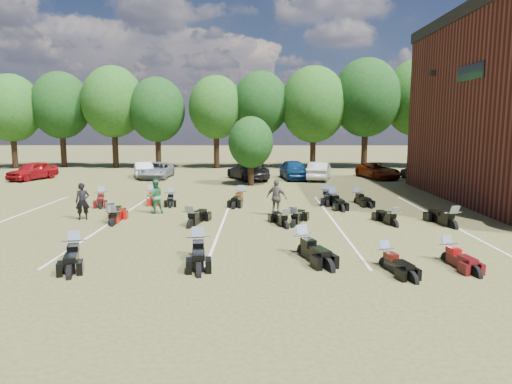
{
  "coord_description": "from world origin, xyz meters",
  "views": [
    {
      "loc": [
        -1.33,
        -17.16,
        4.32
      ],
      "look_at": [
        -1.52,
        4.0,
        1.2
      ],
      "focal_mm": 32.0,
      "sensor_mm": 36.0,
      "label": 1
    }
  ],
  "objects_px": {
    "motorcycle_3": "(198,257)",
    "person_green": "(155,197)",
    "person_black": "(83,201)",
    "motorcycle_7": "(113,225)",
    "person_grey": "(277,198)",
    "car_4": "(294,170)",
    "motorcycle_14": "(102,203)",
    "car_0": "(33,171)"
  },
  "relations": [
    {
      "from": "motorcycle_3",
      "to": "motorcycle_7",
      "type": "bearing_deg",
      "value": 124.28
    },
    {
      "from": "car_0",
      "to": "motorcycle_3",
      "type": "bearing_deg",
      "value": -33.45
    },
    {
      "from": "motorcycle_3",
      "to": "person_grey",
      "type": "bearing_deg",
      "value": 59.74
    },
    {
      "from": "car_0",
      "to": "motorcycle_7",
      "type": "bearing_deg",
      "value": -35.15
    },
    {
      "from": "person_black",
      "to": "motorcycle_3",
      "type": "relative_size",
      "value": 0.69
    },
    {
      "from": "car_4",
      "to": "person_black",
      "type": "bearing_deg",
      "value": -132.29
    },
    {
      "from": "person_green",
      "to": "motorcycle_14",
      "type": "height_order",
      "value": "person_green"
    },
    {
      "from": "person_green",
      "to": "person_grey",
      "type": "distance_m",
      "value": 5.98
    },
    {
      "from": "motorcycle_3",
      "to": "motorcycle_14",
      "type": "relative_size",
      "value": 1.07
    },
    {
      "from": "car_4",
      "to": "car_0",
      "type": "bearing_deg",
      "value": 173.57
    },
    {
      "from": "person_green",
      "to": "car_0",
      "type": "bearing_deg",
      "value": -68.67
    },
    {
      "from": "person_black",
      "to": "motorcycle_14",
      "type": "distance_m",
      "value": 4.56
    },
    {
      "from": "car_0",
      "to": "motorcycle_7",
      "type": "height_order",
      "value": "car_0"
    },
    {
      "from": "person_black",
      "to": "person_grey",
      "type": "relative_size",
      "value": 0.96
    },
    {
      "from": "person_black",
      "to": "person_grey",
      "type": "xyz_separation_m",
      "value": [
        8.92,
        0.93,
        0.04
      ]
    },
    {
      "from": "motorcycle_14",
      "to": "motorcycle_3",
      "type": "bearing_deg",
      "value": -73.92
    },
    {
      "from": "person_black",
      "to": "motorcycle_14",
      "type": "bearing_deg",
      "value": 79.41
    },
    {
      "from": "car_0",
      "to": "person_green",
      "type": "bearing_deg",
      "value": -27.27
    },
    {
      "from": "motorcycle_7",
      "to": "motorcycle_14",
      "type": "bearing_deg",
      "value": -70.88
    },
    {
      "from": "person_black",
      "to": "motorcycle_7",
      "type": "bearing_deg",
      "value": -53.57
    },
    {
      "from": "car_0",
      "to": "person_black",
      "type": "height_order",
      "value": "person_black"
    },
    {
      "from": "motorcycle_3",
      "to": "car_4",
      "type": "bearing_deg",
      "value": 69.73
    },
    {
      "from": "person_green",
      "to": "motorcycle_14",
      "type": "xyz_separation_m",
      "value": [
        -3.68,
        2.87,
        -0.84
      ]
    },
    {
      "from": "person_black",
      "to": "motorcycle_7",
      "type": "distance_m",
      "value": 2.28
    },
    {
      "from": "car_4",
      "to": "person_green",
      "type": "distance_m",
      "value": 16.34
    },
    {
      "from": "motorcycle_3",
      "to": "person_green",
      "type": "bearing_deg",
      "value": 104.53
    },
    {
      "from": "car_0",
      "to": "person_black",
      "type": "distance_m",
      "value": 18.26
    },
    {
      "from": "person_black",
      "to": "motorcycle_14",
      "type": "height_order",
      "value": "person_black"
    },
    {
      "from": "car_4",
      "to": "person_black",
      "type": "xyz_separation_m",
      "value": [
        -10.84,
        -15.88,
        0.08
      ]
    },
    {
      "from": "car_0",
      "to": "person_grey",
      "type": "relative_size",
      "value": 2.38
    },
    {
      "from": "motorcycle_7",
      "to": "motorcycle_3",
      "type": "bearing_deg",
      "value": 127.85
    },
    {
      "from": "person_grey",
      "to": "motorcycle_3",
      "type": "xyz_separation_m",
      "value": [
        -2.82,
        -6.9,
        -0.89
      ]
    },
    {
      "from": "person_grey",
      "to": "motorcycle_3",
      "type": "height_order",
      "value": "person_grey"
    },
    {
      "from": "person_green",
      "to": "person_grey",
      "type": "height_order",
      "value": "person_grey"
    },
    {
      "from": "person_green",
      "to": "motorcycle_3",
      "type": "xyz_separation_m",
      "value": [
        3.13,
        -7.52,
        -0.84
      ]
    },
    {
      "from": "motorcycle_3",
      "to": "motorcycle_7",
      "type": "xyz_separation_m",
      "value": [
        -4.35,
        4.78,
        0.0
      ]
    },
    {
      "from": "motorcycle_14",
      "to": "person_grey",
      "type": "bearing_deg",
      "value": -37.09
    },
    {
      "from": "car_4",
      "to": "person_grey",
      "type": "relative_size",
      "value": 2.55
    },
    {
      "from": "person_black",
      "to": "person_grey",
      "type": "distance_m",
      "value": 8.97
    },
    {
      "from": "motorcycle_3",
      "to": "person_black",
      "type": "bearing_deg",
      "value": 127.63
    },
    {
      "from": "car_0",
      "to": "motorcycle_3",
      "type": "height_order",
      "value": "car_0"
    },
    {
      "from": "person_grey",
      "to": "motorcycle_7",
      "type": "relative_size",
      "value": 0.8
    }
  ]
}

